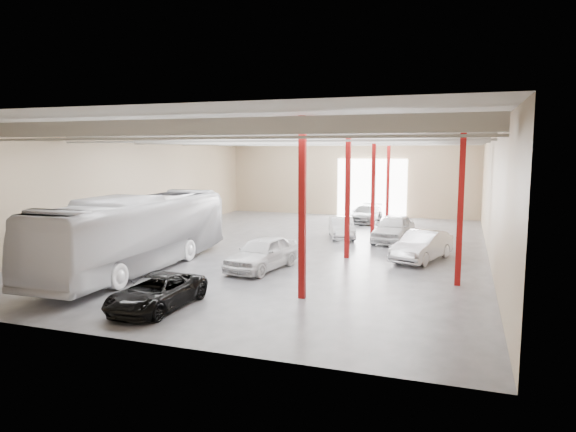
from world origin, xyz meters
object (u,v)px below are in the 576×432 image
Objects in this scene: car_row_b at (342,227)px; car_row_c at (365,214)px; black_sedan at (157,292)px; coach_bus at (137,233)px; car_row_a at (262,253)px; car_right_far at (394,228)px; car_right_near at (422,246)px.

car_row_c reaches higher than car_row_b.
coach_bus is at bearing 132.67° from black_sedan.
car_row_a is 0.95× the size of car_right_far.
car_row_c is at bearing 117.89° from car_right_far.
car_row_b is at bearing 179.63° from car_right_far.
car_right_far is at bearing 131.29° from car_right_near.
car_row_c is at bearing 94.30° from car_row_a.
black_sedan is 0.93× the size of car_row_a.
car_row_a reaches higher than car_right_near.
coach_bus is 2.95× the size of black_sedan.
car_row_b is at bearing 91.02° from car_row_a.
car_right_near is at bearing 25.90° from coach_bus.
car_right_near is (8.44, 11.61, 0.16)m from black_sedan.
car_row_b is 0.83× the size of car_right_far.
coach_bus is 6.81m from black_sedan.
coach_bus is 21.28m from car_row_c.
black_sedan is at bearing -118.39° from car_row_b.
car_right_far reaches higher than black_sedan.
car_right_near is 5.63m from car_right_far.
car_row_c is 8.83m from car_right_far.
car_row_c is (7.37, 19.93, -1.12)m from coach_bus.
black_sedan is 17.95m from car_right_far.
car_right_far is (3.30, -8.19, 0.16)m from car_row_c.
car_right_near is (5.45, -13.39, 0.09)m from car_row_c.
car_row_a is 1.01× the size of car_right_near.
car_row_a reaches higher than black_sedan.
coach_bus reaches higher than car_row_a.
coach_bus reaches higher than car_row_c.
black_sedan is 14.35m from car_right_near.
car_right_near is 0.94× the size of car_right_far.
car_right_near is at bearing -63.95° from car_row_b.
car_row_c is at bearing 68.57° from coach_bus.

